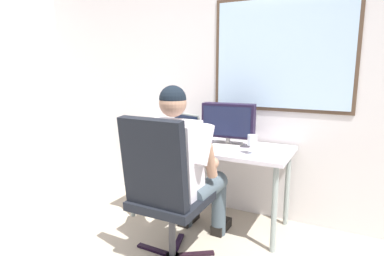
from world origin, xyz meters
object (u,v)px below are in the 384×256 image
office_chair (162,185)px  person_seated (183,166)px  crt_monitor (228,121)px  laptop (182,133)px  desk (208,152)px  wine_glass (252,141)px

office_chair → person_seated: size_ratio=0.85×
person_seated → crt_monitor: person_seated is taller
crt_monitor → laptop: size_ratio=1.14×
desk → person_seated: (0.02, -0.50, 0.01)m
office_chair → person_seated: person_seated is taller
desk → crt_monitor: bearing=17.2°
crt_monitor → desk: bearing=-162.8°
desk → laptop: size_ratio=3.58×
wine_glass → crt_monitor: bearing=145.6°
office_chair → wine_glass: 0.80m
desk → person_seated: person_seated is taller
crt_monitor → person_seated: bearing=-105.0°
wine_glass → person_seated: bearing=-138.9°
office_chair → crt_monitor: (0.15, 0.82, 0.33)m
office_chair → laptop: (-0.32, 0.85, 0.18)m
office_chair → wine_glass: (0.42, 0.64, 0.22)m
office_chair → person_seated: bearing=88.7°
crt_monitor → wine_glass: crt_monitor is taller
office_chair → wine_glass: bearing=56.4°
laptop → desk: bearing=-14.6°
office_chair → laptop: 0.93m
laptop → wine_glass: laptop is taller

